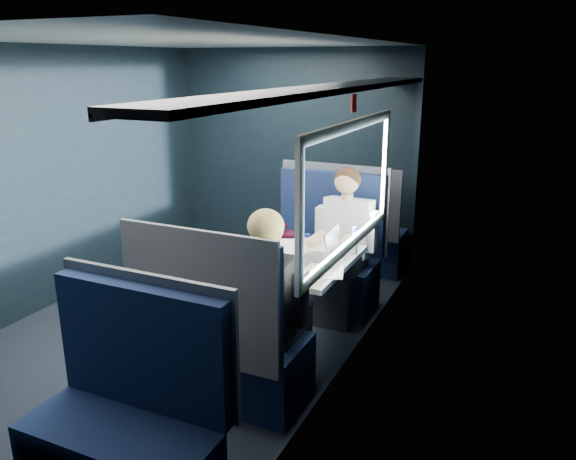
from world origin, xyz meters
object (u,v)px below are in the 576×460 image
at_px(laptop, 325,253).
at_px(cup, 352,244).
at_px(seat_row_front, 355,234).
at_px(man, 344,237).
at_px(seat_bay_far, 224,345).
at_px(woman, 270,297).
at_px(seat_bay_near, 322,260).
at_px(bottle_small, 354,242).
at_px(seat_row_back, 128,427).
at_px(table, 304,269).

height_order(laptop, cup, laptop).
bearing_deg(seat_row_front, man, -77.17).
relative_size(seat_row_front, cup, 14.27).
relative_size(seat_bay_far, man, 0.95).
xyz_separation_m(seat_bay_far, laptop, (0.35, 0.87, 0.40)).
bearing_deg(cup, woman, -99.61).
bearing_deg(seat_bay_far, cup, 70.80).
distance_m(woman, cup, 1.09).
xyz_separation_m(seat_bay_near, man, (0.26, -0.17, 0.30)).
xyz_separation_m(man, cup, (0.18, -0.34, 0.06)).
relative_size(seat_bay_near, bottle_small, 5.82).
bearing_deg(bottle_small, woman, -103.37).
relative_size(seat_row_front, woman, 0.88).
bearing_deg(laptop, bottle_small, 63.75).
xyz_separation_m(seat_bay_far, man, (0.25, 1.57, 0.30)).
height_order(seat_bay_near, seat_row_front, seat_bay_near).
bearing_deg(woman, seat_row_back, -102.93).
bearing_deg(bottle_small, cup, 115.22).
height_order(seat_row_front, bottle_small, seat_row_front).
xyz_separation_m(seat_bay_near, seat_row_back, (0.01, -2.66, -0.01)).
relative_size(bottle_small, cup, 2.66).
relative_size(seat_bay_far, bottle_small, 5.82).
relative_size(seat_row_back, cup, 14.27).
height_order(woman, cup, woman).
bearing_deg(seat_row_front, seat_bay_near, -90.81).
bearing_deg(bottle_small, seat_row_front, 107.35).
relative_size(woman, cup, 16.26).
relative_size(seat_bay_near, woman, 0.95).
bearing_deg(seat_row_front, cup, -73.25).
xyz_separation_m(table, bottle_small, (0.30, 0.26, 0.17)).
distance_m(seat_row_back, bottle_small, 2.15).
relative_size(table, seat_row_front, 0.86).
distance_m(table, cup, 0.46).
xyz_separation_m(seat_bay_far, seat_row_back, (0.00, -0.92, -0.00)).
xyz_separation_m(seat_bay_near, bottle_small, (0.49, -0.61, 0.41)).
relative_size(seat_bay_far, seat_row_front, 1.09).
height_order(table, laptop, laptop).
relative_size(seat_row_back, bottle_small, 5.36).
bearing_deg(seat_bay_far, laptop, 68.10).
bearing_deg(man, laptop, -81.80).
bearing_deg(seat_bay_near, laptop, -67.28).
height_order(seat_row_back, man, man).
xyz_separation_m(laptop, bottle_small, (0.13, 0.26, 0.02)).
relative_size(seat_row_front, man, 0.88).
bearing_deg(cup, seat_row_back, -101.29).
distance_m(seat_bay_far, seat_row_front, 2.67).
xyz_separation_m(seat_row_front, man, (0.25, -1.10, 0.31)).
height_order(seat_row_back, laptop, seat_row_back).
xyz_separation_m(table, woman, (0.07, -0.71, 0.06)).
height_order(seat_bay_near, cup, seat_bay_near).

